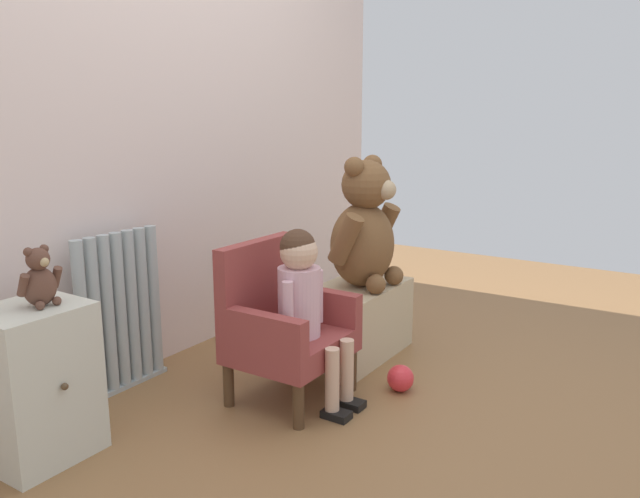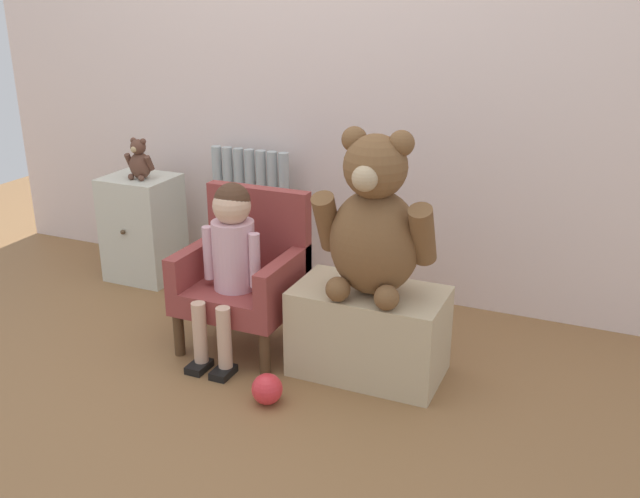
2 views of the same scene
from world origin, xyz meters
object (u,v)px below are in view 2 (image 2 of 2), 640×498
Objects in this scene: child_armchair at (246,273)px; large_teddy_bear at (374,224)px; small_dresser at (143,228)px; radiator at (251,216)px; child_figure at (230,247)px; toy_ball at (267,389)px; small_teddy_bear at (140,161)px; low_bench at (369,331)px.

large_teddy_bear is (0.58, -0.06, 0.31)m from child_armchair.
small_dresser is 0.93m from child_armchair.
radiator is 1.05× the size of child_armchair.
child_figure reaches higher than toy_ball.
radiator is at bearing 113.15° from child_figure.
small_teddy_bear is 1.77× the size of toy_ball.
radiator is 1.27× the size of small_dresser.
child_figure is at bearing -172.69° from low_bench.
large_teddy_bear is at bearing -50.02° from low_bench.
large_teddy_bear reaches higher than child_armchair.
low_bench is (1.39, -0.46, -0.09)m from small_dresser.
radiator is 1.10× the size of large_teddy_bear.
child_armchair is (0.31, -0.61, -0.03)m from radiator.
toy_ball is at bearing -129.30° from large_teddy_bear.
small_dresser reaches higher than toy_ball.
large_teddy_bear reaches higher than child_figure.
child_armchair is 1.13× the size of low_bench.
radiator is 0.80m from child_figure.
low_bench is at bearing -36.94° from radiator.
large_teddy_bear reaches higher than toy_ball.
small_teddy_bear is at bearing 161.72° from large_teddy_bear.
toy_ball is at bearing -58.88° from radiator.
child_armchair is 0.19m from child_figure.
radiator reaches higher than small_dresser.
small_dresser is at bearing 147.57° from child_figure.
low_bench is at bearing -3.97° from child_armchair.
child_armchair is at bearing 176.03° from low_bench.
small_dresser is at bearing 153.31° from child_armchair.
child_armchair reaches higher than toy_ball.
radiator is at bearing 142.72° from large_teddy_bear.
toy_ball is (0.30, -0.40, -0.25)m from child_armchair.
low_bench is 1.49m from small_teddy_bear.
radiator is at bearing 24.34° from small_teddy_bear.
radiator is 1.10m from low_bench.
large_teddy_bear is at bearing -37.28° from radiator.
low_bench reaches higher than toy_ball.
small_dresser reaches higher than low_bench.
child_armchair is 1.05× the size of large_teddy_bear.
low_bench is at bearing 54.46° from toy_ball.
child_figure is at bearing -66.85° from radiator.
low_bench is at bearing 7.31° from child_figure.
child_armchair is 0.66m from large_teddy_bear.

